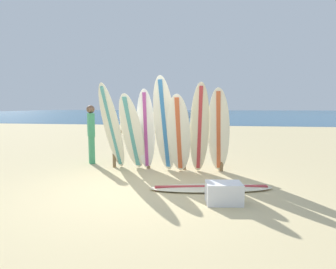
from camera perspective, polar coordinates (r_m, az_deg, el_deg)
name	(u,v)px	position (r m, az deg, el deg)	size (l,w,h in m)	color
ground_plane	(136,191)	(5.51, -6.60, -11.55)	(120.00, 120.00, 0.00)	#CCB784
ocean_water	(205,113)	(63.10, 7.58, 4.43)	(120.00, 80.00, 0.01)	navy
surfboard_rack	(166,142)	(7.16, -0.37, -1.65)	(2.95, 0.09, 1.13)	olive
surfboard_leaning_far_left	(112,127)	(7.11, -11.54, 1.45)	(0.64, 1.01, 2.22)	silver
surfboard_leaning_left	(132,133)	(6.98, -7.48, 0.39)	(0.72, 0.94, 1.96)	white
surfboard_leaning_center_left	(146,130)	(6.95, -4.64, 0.85)	(0.52, 0.62, 2.07)	white
surfboard_leaning_center	(165,125)	(6.71, -0.70, 1.94)	(0.65, 0.82, 2.37)	white
surfboard_leaning_center_right	(179,134)	(6.66, 2.25, 0.06)	(0.61, 0.72, 1.94)	white
surfboard_leaning_right	(199,129)	(6.65, 6.54, 1.18)	(0.55, 0.71, 2.21)	beige
surfboard_leaning_far_right	(219,131)	(6.75, 10.45, 0.67)	(0.60, 0.80, 2.08)	white
surfboard_lying_on_sand	(211,188)	(5.62, 8.94, -10.87)	(2.50, 1.02, 0.08)	beige
beachgoer_standing	(91,132)	(8.14, -15.64, 0.57)	(0.29, 0.32, 1.67)	#3F9966
small_boat_offshore	(190,115)	(42.60, 4.55, 4.08)	(2.23, 2.00, 0.71)	silver
cooler_box	(224,193)	(4.86, 11.50, -11.80)	(0.60, 0.40, 0.36)	white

